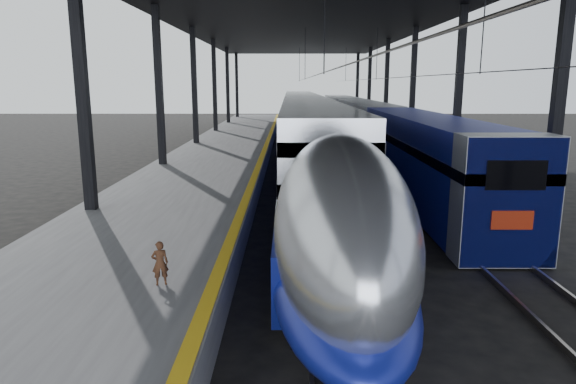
{
  "coord_description": "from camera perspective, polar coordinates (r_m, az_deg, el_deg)",
  "views": [
    {
      "loc": [
        0.89,
        -11.85,
        5.14
      ],
      "look_at": [
        0.85,
        3.03,
        2.0
      ],
      "focal_mm": 32.0,
      "sensor_mm": 36.0,
      "label": 1
    }
  ],
  "objects": [
    {
      "name": "platform",
      "position": [
        32.48,
        -7.65,
        3.59
      ],
      "size": [
        6.0,
        80.0,
        1.0
      ],
      "primitive_type": "cube",
      "color": "#4C4C4F",
      "rests_on": "ground"
    },
    {
      "name": "second_train",
      "position": [
        41.48,
        8.67,
        7.31
      ],
      "size": [
        2.74,
        56.05,
        3.77
      ],
      "color": "navy",
      "rests_on": "ground"
    },
    {
      "name": "tgv_train",
      "position": [
        38.17,
        1.81,
        7.17
      ],
      "size": [
        2.97,
        65.2,
        4.25
      ],
      "color": "#B6B8BD",
      "rests_on": "ground"
    },
    {
      "name": "rails",
      "position": [
        32.45,
        6.52,
        2.86
      ],
      "size": [
        6.52,
        80.0,
        0.16
      ],
      "color": "slate",
      "rests_on": "ground"
    },
    {
      "name": "ground",
      "position": [
        12.95,
        -3.89,
        -11.5
      ],
      "size": [
        160.0,
        160.0,
        0.0
      ],
      "primitive_type": "plane",
      "color": "black",
      "rests_on": "ground"
    },
    {
      "name": "child",
      "position": [
        11.13,
        -14.04,
        -7.67
      ],
      "size": [
        0.4,
        0.33,
        0.95
      ],
      "primitive_type": "imported",
      "rotation": [
        0.0,
        0.0,
        3.46
      ],
      "color": "#462817",
      "rests_on": "platform"
    },
    {
      "name": "yellow_strip",
      "position": [
        32.16,
        -2.71,
        4.51
      ],
      "size": [
        0.3,
        80.0,
        0.01
      ],
      "primitive_type": "cube",
      "color": "gold",
      "rests_on": "platform"
    },
    {
      "name": "canopy",
      "position": [
        32.11,
        2.04,
        19.01
      ],
      "size": [
        18.0,
        75.0,
        9.47
      ],
      "color": "black",
      "rests_on": "ground"
    }
  ]
}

